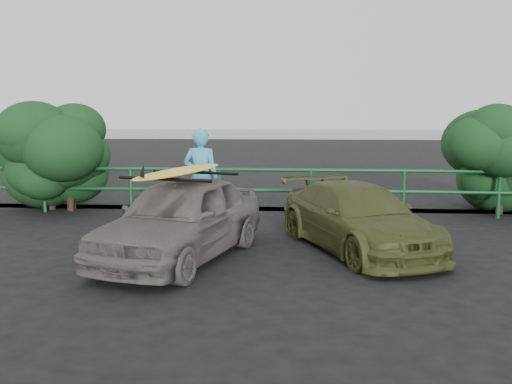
% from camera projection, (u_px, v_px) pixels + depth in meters
% --- Properties ---
extents(ground, '(80.00, 80.00, 0.00)m').
position_uv_depth(ground, '(242.00, 282.00, 7.64)').
color(ground, black).
extents(ocean, '(200.00, 200.00, 0.00)m').
position_uv_depth(ocean, '(293.00, 131.00, 66.88)').
color(ocean, slate).
rests_on(ocean, ground).
extents(guardrail, '(14.00, 0.08, 1.04)m').
position_uv_depth(guardrail, '(265.00, 192.00, 12.50)').
color(guardrail, '#154A26').
rests_on(guardrail, ground).
extents(shrub_left, '(3.20, 2.40, 2.27)m').
position_uv_depth(shrub_left, '(59.00, 161.00, 13.17)').
color(shrub_left, '#153A18').
rests_on(shrub_left, ground).
extents(shrub_right, '(3.20, 2.40, 2.24)m').
position_uv_depth(shrub_right, '(493.00, 164.00, 12.53)').
color(shrub_right, '#153A18').
rests_on(shrub_right, ground).
extents(sedan, '(2.47, 4.01, 1.27)m').
position_uv_depth(sedan, '(181.00, 218.00, 8.73)').
color(sedan, '#5D5653').
rests_on(sedan, ground).
extents(olive_vehicle, '(2.85, 4.02, 1.08)m').
position_uv_depth(olive_vehicle, '(358.00, 218.00, 9.32)').
color(olive_vehicle, '#3F431D').
rests_on(olive_vehicle, ground).
extents(man, '(0.76, 0.54, 1.94)m').
position_uv_depth(man, '(201.00, 177.00, 11.29)').
color(man, '#42A0C7').
rests_on(man, ground).
extents(roof_rack, '(1.71, 1.40, 0.05)m').
position_uv_depth(roof_rack, '(180.00, 175.00, 8.64)').
color(roof_rack, black).
rests_on(roof_rack, sedan).
extents(surfboard, '(1.22, 2.65, 0.08)m').
position_uv_depth(surfboard, '(180.00, 171.00, 8.63)').
color(surfboard, yellow).
rests_on(surfboard, roof_rack).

